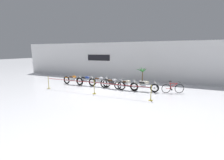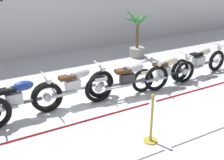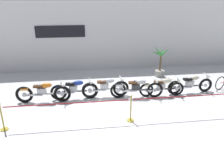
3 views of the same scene
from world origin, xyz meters
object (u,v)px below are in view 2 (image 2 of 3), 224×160
at_px(motorcycle_silver_2, 75,87).
at_px(motorcycle_cream_4, 165,72).
at_px(motorcycle_silver_3, 129,80).
at_px(potted_palm_left_of_row, 137,37).
at_px(stanchion_mid_left, 151,126).
at_px(motorcycle_cream_5, 200,62).
at_px(stanchion_far_left, 80,131).
at_px(motorcycle_blue_1, 17,100).

relative_size(motorcycle_silver_2, motorcycle_cream_4, 1.04).
height_order(motorcycle_silver_3, potted_palm_left_of_row, potted_palm_left_of_row).
bearing_deg(motorcycle_silver_2, stanchion_mid_left, -72.57).
height_order(motorcycle_cream_5, stanchion_far_left, stanchion_far_left).
bearing_deg(motorcycle_silver_2, potted_palm_left_of_row, 35.20).
bearing_deg(motorcycle_cream_5, potted_palm_left_of_row, 104.87).
bearing_deg(motorcycle_silver_2, motorcycle_cream_5, -1.42).
xyz_separation_m(motorcycle_blue_1, potted_palm_left_of_row, (4.84, 2.48, 0.29)).
distance_m(motorcycle_blue_1, potted_palm_left_of_row, 5.45).
relative_size(motorcycle_blue_1, motorcycle_silver_2, 0.97).
distance_m(motorcycle_silver_3, stanchion_far_left, 2.96).
bearing_deg(motorcycle_cream_5, motorcycle_cream_4, -173.83).
bearing_deg(stanchion_mid_left, stanchion_far_left, 180.00).
height_order(motorcycle_cream_5, potted_palm_left_of_row, potted_palm_left_of_row).
height_order(motorcycle_silver_2, motorcycle_cream_4, motorcycle_silver_2).
bearing_deg(motorcycle_silver_3, motorcycle_blue_1, 175.75).
distance_m(motorcycle_cream_5, stanchion_mid_left, 4.01).
relative_size(motorcycle_silver_3, stanchion_far_left, 0.28).
bearing_deg(potted_palm_left_of_row, stanchion_far_left, -132.32).
distance_m(motorcycle_cream_4, stanchion_far_left, 3.95).
distance_m(potted_palm_left_of_row, stanchion_far_left, 6.28).
height_order(motorcycle_silver_2, stanchion_mid_left, stanchion_mid_left).
distance_m(motorcycle_silver_3, motorcycle_cream_5, 2.69).
bearing_deg(motorcycle_cream_4, potted_palm_left_of_row, 73.10).
height_order(motorcycle_cream_4, motorcycle_cream_5, motorcycle_cream_5).
bearing_deg(stanchion_mid_left, motorcycle_cream_4, 45.72).
bearing_deg(motorcycle_cream_4, motorcycle_silver_3, -179.52).
bearing_deg(motorcycle_silver_3, stanchion_mid_left, -110.03).
bearing_deg(stanchion_far_left, stanchion_mid_left, 0.00).
height_order(potted_palm_left_of_row, stanchion_far_left, potted_palm_left_of_row).
distance_m(motorcycle_blue_1, motorcycle_silver_3, 2.83).
height_order(motorcycle_blue_1, motorcycle_silver_2, motorcycle_silver_2).
bearing_deg(stanchion_far_left, potted_palm_left_of_row, 47.68).
height_order(motorcycle_silver_3, stanchion_mid_left, stanchion_mid_left).
xyz_separation_m(motorcycle_silver_2, stanchion_mid_left, (0.70, -2.23, -0.12)).
xyz_separation_m(motorcycle_blue_1, motorcycle_silver_3, (2.82, -0.21, 0.00)).
xyz_separation_m(motorcycle_silver_3, motorcycle_cream_5, (2.69, 0.17, -0.02)).
relative_size(motorcycle_silver_3, potted_palm_left_of_row, 1.35).
relative_size(motorcycle_silver_2, stanchion_mid_left, 2.09).
height_order(motorcycle_blue_1, motorcycle_cream_4, motorcycle_blue_1).
xyz_separation_m(motorcycle_silver_3, stanchion_mid_left, (-0.71, -1.95, -0.12)).
relative_size(motorcycle_silver_3, motorcycle_cream_5, 1.05).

